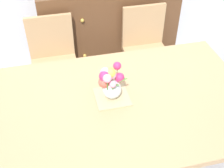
{
  "coord_description": "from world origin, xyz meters",
  "views": [
    {
      "loc": [
        -0.44,
        -1.42,
        2.12
      ],
      "look_at": [
        -0.09,
        0.06,
        0.84
      ],
      "focal_mm": 47.79,
      "sensor_mm": 36.0,
      "label": 1
    }
  ],
  "objects_px": {
    "chair_right": "(146,46)",
    "dresser": "(108,31)",
    "dining_table": "(127,108)",
    "chair_left": "(54,58)",
    "flower_vase": "(110,82)"
  },
  "relations": [
    {
      "from": "dresser",
      "to": "flower_vase",
      "type": "bearing_deg",
      "value": -101.93
    },
    {
      "from": "flower_vase",
      "to": "chair_right",
      "type": "bearing_deg",
      "value": 57.24
    },
    {
      "from": "flower_vase",
      "to": "dining_table",
      "type": "bearing_deg",
      "value": -31.2
    },
    {
      "from": "chair_right",
      "to": "dresser",
      "type": "height_order",
      "value": "dresser"
    },
    {
      "from": "chair_left",
      "to": "chair_right",
      "type": "xyz_separation_m",
      "value": [
        0.9,
        0.0,
        0.0
      ]
    },
    {
      "from": "dining_table",
      "to": "chair_right",
      "type": "height_order",
      "value": "chair_right"
    },
    {
      "from": "dining_table",
      "to": "dresser",
      "type": "xyz_separation_m",
      "value": [
        0.16,
        1.33,
        -0.15
      ]
    },
    {
      "from": "chair_left",
      "to": "flower_vase",
      "type": "height_order",
      "value": "flower_vase"
    },
    {
      "from": "dining_table",
      "to": "chair_left",
      "type": "bearing_deg",
      "value": 116.0
    },
    {
      "from": "chair_right",
      "to": "flower_vase",
      "type": "height_order",
      "value": "flower_vase"
    },
    {
      "from": "chair_left",
      "to": "chair_right",
      "type": "distance_m",
      "value": 0.9
    },
    {
      "from": "chair_left",
      "to": "chair_right",
      "type": "relative_size",
      "value": 1.0
    },
    {
      "from": "dining_table",
      "to": "chair_right",
      "type": "distance_m",
      "value": 1.04
    },
    {
      "from": "chair_left",
      "to": "dining_table",
      "type": "bearing_deg",
      "value": 116.0
    },
    {
      "from": "chair_right",
      "to": "dresser",
      "type": "xyz_separation_m",
      "value": [
        -0.29,
        0.41,
        -0.02
      ]
    }
  ]
}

